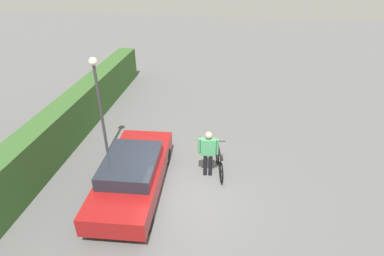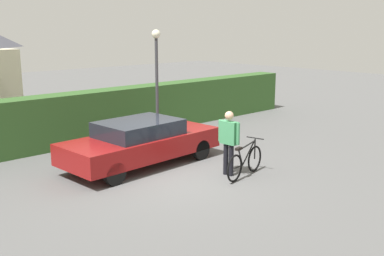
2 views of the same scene
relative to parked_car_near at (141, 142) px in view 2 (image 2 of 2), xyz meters
name	(u,v)px [view 2 (image 2 of 2)]	position (x,y,z in m)	size (l,w,h in m)	color
ground_plane	(175,177)	(-0.01, -1.41, -0.67)	(60.00, 60.00, 0.00)	#595959
hedge_row	(78,118)	(-0.01, 3.40, 0.17)	(20.12, 0.90, 1.69)	#325827
parked_car_near	(141,142)	(0.00, 0.00, 0.00)	(4.61, 2.01, 1.27)	maroon
bicycle	(245,162)	(1.34, -2.62, -0.29)	(1.72, 0.54, 0.93)	black
person_rider	(229,138)	(1.12, -2.24, 0.32)	(0.23, 0.68, 1.69)	black
street_lamp	(157,70)	(1.91, 1.64, 1.76)	(0.28, 0.28, 3.70)	#38383D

